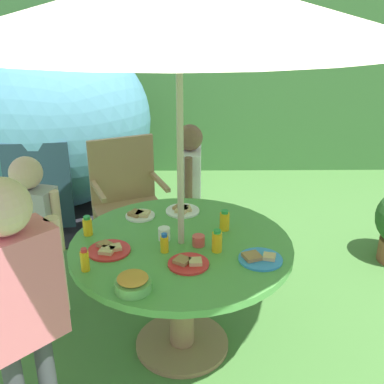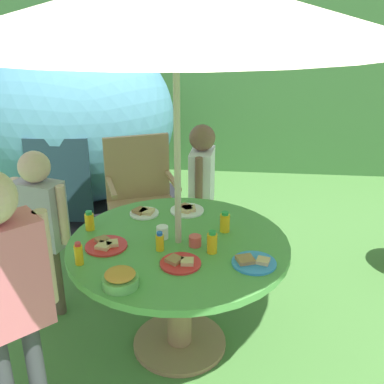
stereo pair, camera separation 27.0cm
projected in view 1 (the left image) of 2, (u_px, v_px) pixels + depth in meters
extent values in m
cube|color=#477A38|center=(182.00, 346.00, 2.95)|extent=(10.00, 10.00, 0.02)
cube|color=#33602D|center=(184.00, 80.00, 5.76)|extent=(9.00, 0.70, 2.12)
cylinder|color=#93704C|center=(182.00, 343.00, 2.94)|extent=(0.58, 0.58, 0.03)
cylinder|color=#93704C|center=(182.00, 299.00, 2.81)|extent=(0.15, 0.15, 0.69)
cylinder|color=#519E47|center=(181.00, 246.00, 2.67)|extent=(1.26, 1.26, 0.04)
cylinder|color=#B7AD8C|center=(181.00, 186.00, 2.53)|extent=(0.04, 0.04, 2.15)
cone|color=beige|center=(179.00, 2.00, 2.17)|extent=(2.29, 2.29, 0.30)
cylinder|color=tan|center=(108.00, 255.00, 3.53)|extent=(0.04, 0.04, 0.44)
cylinder|color=tan|center=(169.00, 243.00, 3.71)|extent=(0.04, 0.04, 0.44)
cylinder|color=tan|center=(97.00, 232.00, 3.87)|extent=(0.04, 0.04, 0.44)
cylinder|color=tan|center=(153.00, 222.00, 4.04)|extent=(0.04, 0.04, 0.44)
cube|color=tan|center=(131.00, 211.00, 3.69)|extent=(0.65, 0.60, 0.04)
cube|color=tan|center=(122.00, 169.00, 3.75)|extent=(0.50, 0.23, 0.53)
cube|color=tan|center=(98.00, 190.00, 3.52)|extent=(0.20, 0.41, 0.03)
cube|color=tan|center=(159.00, 181.00, 3.70)|extent=(0.20, 0.41, 0.03)
ellipsoid|color=teal|center=(48.00, 121.00, 4.59)|extent=(2.15, 1.71, 1.77)
cylinder|color=black|center=(58.00, 203.00, 4.93)|extent=(2.24, 2.24, 0.01)
cube|color=#1A313A|center=(39.00, 187.00, 4.07)|extent=(0.56, 0.09, 0.79)
cylinder|color=brown|center=(190.00, 229.00, 3.83)|extent=(0.07, 0.07, 0.52)
cylinder|color=brown|center=(189.00, 237.00, 3.71)|extent=(0.07, 0.07, 0.52)
cube|color=white|center=(190.00, 178.00, 3.59)|extent=(0.18, 0.31, 0.44)
cylinder|color=brown|center=(191.00, 167.00, 3.73)|extent=(0.06, 0.06, 0.39)
cylinder|color=brown|center=(189.00, 183.00, 3.42)|extent=(0.06, 0.06, 0.39)
sphere|color=brown|center=(190.00, 138.00, 3.46)|extent=(0.20, 0.20, 0.20)
cylinder|color=brown|center=(34.00, 286.00, 3.09)|extent=(0.07, 0.07, 0.52)
cylinder|color=brown|center=(51.00, 289.00, 3.06)|extent=(0.07, 0.07, 0.52)
cube|color=#99999E|center=(33.00, 221.00, 2.88)|extent=(0.33, 0.24, 0.44)
cylinder|color=#D8B293|center=(8.00, 215.00, 2.92)|extent=(0.06, 0.06, 0.40)
cylinder|color=#D8B293|center=(57.00, 221.00, 2.83)|extent=(0.06, 0.06, 0.40)
sphere|color=#D8B293|center=(26.00, 173.00, 2.76)|extent=(0.20, 0.20, 0.20)
cylinder|color=#3F3F47|center=(48.00, 384.00, 2.24)|extent=(0.09, 0.09, 0.62)
cube|color=#EA727F|center=(16.00, 290.00, 1.97)|extent=(0.40, 0.39, 0.53)
cylinder|color=#D8B293|center=(57.00, 266.00, 2.09)|extent=(0.07, 0.07, 0.47)
sphere|color=#D8B293|center=(1.00, 207.00, 1.82)|extent=(0.24, 0.24, 0.24)
cylinder|color=#66B259|center=(133.00, 285.00, 2.22)|extent=(0.18, 0.18, 0.05)
ellipsoid|color=gold|center=(133.00, 278.00, 2.21)|extent=(0.15, 0.15, 0.04)
cylinder|color=red|center=(109.00, 250.00, 2.57)|extent=(0.23, 0.23, 0.01)
cube|color=tan|center=(115.00, 247.00, 2.57)|extent=(0.08, 0.08, 0.02)
cube|color=#9E7547|center=(105.00, 245.00, 2.59)|extent=(0.10, 0.10, 0.02)
cube|color=tan|center=(107.00, 250.00, 2.54)|extent=(0.09, 0.09, 0.02)
cylinder|color=#338CD8|center=(260.00, 259.00, 2.48)|extent=(0.23, 0.23, 0.01)
cube|color=tan|center=(269.00, 257.00, 2.48)|extent=(0.08, 0.08, 0.02)
cube|color=#9E7547|center=(252.00, 256.00, 2.48)|extent=(0.11, 0.11, 0.02)
cylinder|color=white|center=(140.00, 216.00, 2.97)|extent=(0.19, 0.19, 0.01)
cube|color=tan|center=(143.00, 213.00, 2.96)|extent=(0.10, 0.10, 0.02)
cube|color=#9E7547|center=(136.00, 213.00, 2.97)|extent=(0.11, 0.11, 0.02)
cylinder|color=red|center=(188.00, 264.00, 2.44)|extent=(0.22, 0.22, 0.01)
cube|color=tan|center=(195.00, 262.00, 2.43)|extent=(0.07, 0.07, 0.02)
cube|color=#9E7547|center=(182.00, 261.00, 2.44)|extent=(0.10, 0.10, 0.02)
cylinder|color=white|center=(183.00, 211.00, 3.04)|extent=(0.22, 0.22, 0.01)
cube|color=tan|center=(185.00, 209.00, 3.03)|extent=(0.09, 0.09, 0.02)
cube|color=#9E7547|center=(180.00, 207.00, 3.05)|extent=(0.11, 0.11, 0.02)
cube|color=tan|center=(181.00, 210.00, 3.01)|extent=(0.09, 0.09, 0.02)
cylinder|color=yellow|center=(217.00, 242.00, 2.55)|extent=(0.06, 0.06, 0.11)
cylinder|color=green|center=(217.00, 232.00, 2.53)|extent=(0.04, 0.04, 0.02)
cylinder|color=yellow|center=(85.00, 261.00, 2.37)|extent=(0.04, 0.04, 0.11)
cylinder|color=red|center=(84.00, 250.00, 2.35)|extent=(0.03, 0.03, 0.02)
cylinder|color=yellow|center=(225.00, 221.00, 2.79)|extent=(0.06, 0.06, 0.11)
cylinder|color=green|center=(225.00, 212.00, 2.76)|extent=(0.04, 0.04, 0.02)
cylinder|color=yellow|center=(88.00, 227.00, 2.73)|extent=(0.05, 0.05, 0.10)
cylinder|color=green|center=(87.00, 218.00, 2.71)|extent=(0.04, 0.04, 0.02)
cylinder|color=yellow|center=(164.00, 244.00, 2.55)|extent=(0.05, 0.05, 0.09)
cylinder|color=blue|center=(164.00, 235.00, 2.53)|extent=(0.03, 0.03, 0.02)
cylinder|color=#E04C47|center=(199.00, 241.00, 2.62)|extent=(0.07, 0.07, 0.06)
cylinder|color=white|center=(164.00, 234.00, 2.68)|extent=(0.07, 0.07, 0.07)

